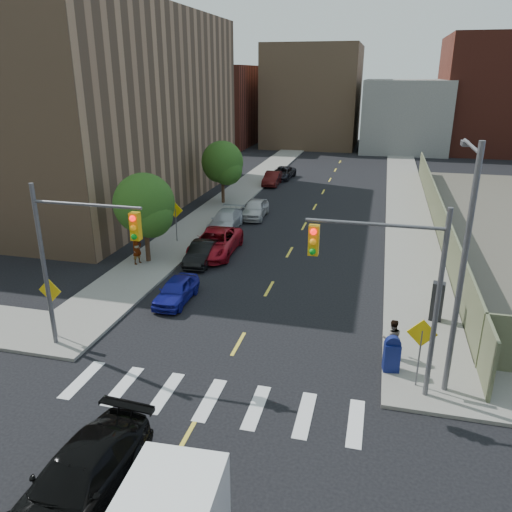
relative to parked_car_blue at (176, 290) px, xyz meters
The scene contains 29 objects.
ground 12.07m from the parked_car_blue, 69.61° to the right, with size 160.00×160.00×0.00m, color black.
sidewalk_nw 30.41m from the parked_car_blue, 96.70° to the left, with size 3.50×73.00×0.15m, color gray.
sidewalk_ne 32.48m from the parked_car_blue, 68.41° to the left, with size 3.50×73.00×0.15m, color gray.
fence_north 21.67m from the parked_car_blue, 50.43° to the left, with size 0.12×44.00×2.50m, color #626A4A.
building_nw 26.85m from the parked_car_blue, 133.59° to the left, with size 22.00×30.00×16.00m, color #8C6B4C.
bg_bldg_west 61.57m from the parked_car_blue, 106.87° to the left, with size 14.00×18.00×12.00m, color #592319.
bg_bldg_midwest 61.11m from the parked_car_blue, 91.70° to the left, with size 14.00×16.00×15.00m, color #8C6B4C.
bg_bldg_center 60.11m from the parked_car_blue, 78.26° to the left, with size 12.00×16.00×10.00m, color gray.
bg_bldg_east 66.52m from the parked_car_blue, 66.65° to the left, with size 18.00×18.00×16.00m, color #592319.
signal_nw 6.83m from the parked_car_blue, 108.60° to the right, with size 4.59×0.30×7.00m.
signal_ne 12.13m from the parked_car_blue, 27.50° to the right, with size 4.59×0.30×7.00m.
streetlight_ne 13.94m from the parked_car_blue, 19.55° to the right, with size 0.25×3.70×9.00m.
warn_sign_nw 6.16m from the parked_car_blue, 126.86° to the right, with size 1.06×0.06×2.83m.
warn_sign_ne 12.45m from the parked_car_blue, 22.84° to the right, with size 1.06×0.06×2.83m.
warn_sign_midwest 9.51m from the parked_car_blue, 112.48° to the left, with size 1.06×0.06×2.83m.
tree_west_near 6.72m from the parked_car_blue, 128.73° to the left, with size 3.66×3.64×5.52m.
tree_west_far 20.31m from the parked_car_blue, 100.91° to the left, with size 3.66×3.64×5.52m.
parked_car_blue is the anchor object (origin of this frame).
parked_car_black 5.59m from the parked_car_blue, 96.52° to the left, with size 1.35×3.88×1.28m, color black.
parked_car_red 7.25m from the parked_car_blue, 92.72° to the left, with size 2.55×5.53×1.54m, color #A4101E.
parked_car_silver 12.56m from the parked_car_blue, 95.94° to the left, with size 1.94×4.76×1.38m, color #ADB0B5.
parked_car_white 16.17m from the parked_car_blue, 90.00° to the left, with size 1.72×4.27×1.46m, color #BCBCBC.
parked_car_maroon 28.57m from the parked_car_blue, 92.61° to the left, with size 1.45×4.16×1.37m, color #410E0D.
parked_car_grey 32.03m from the parked_car_blue, 91.71° to the left, with size 2.12×4.61×1.28m, color black.
black_sedan 12.61m from the parked_car_blue, 78.97° to the right, with size 2.12×5.22×1.51m, color black.
mailbox 11.24m from the parked_car_blue, 20.92° to the right, with size 0.66×0.54×1.46m.
payphone 12.55m from the parked_car_blue, ahead, with size 0.55×0.45×1.85m, color black.
pedestrian_west 5.88m from the parked_car_blue, 135.75° to the left, with size 0.67×0.44×1.85m, color gray.
pedestrian_east 10.91m from the parked_car_blue, 15.67° to the right, with size 0.78×0.61×1.60m, color gray.
Camera 1 is at (5.31, -10.00, 10.91)m, focal length 35.00 mm.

